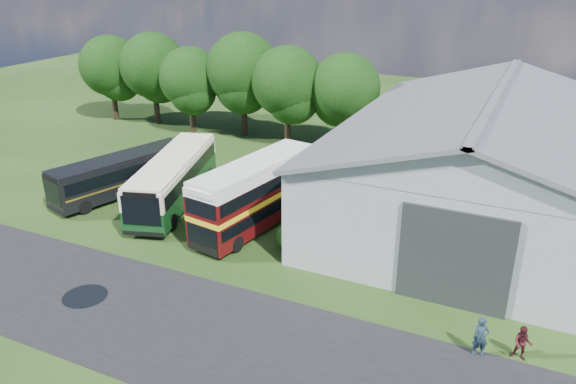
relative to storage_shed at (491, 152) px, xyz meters
The scene contains 18 objects.
ground 22.31m from the storage_shed, 133.18° to the right, with size 120.00×120.00×0.00m, color black.
asphalt_road 22.84m from the storage_shed, 122.30° to the right, with size 60.00×8.00×0.02m, color black.
puddle 25.50m from the storage_shed, 130.99° to the right, with size 2.20×2.20×0.01m, color black.
storage_shed is the anchor object (origin of this frame).
tree_far_left 38.86m from the storage_shed, 168.09° to the left, with size 6.12×6.12×8.64m.
tree_left_a 34.12m from the storage_shed, 165.53° to the left, with size 6.46×6.46×9.12m.
tree_left_b 29.01m from the storage_shed, 164.98° to the left, with size 5.78×5.78×8.16m.
tree_mid 24.71m from the storage_shed, 159.03° to the left, with size 6.80×6.80×9.60m.
tree_right_a 19.68m from the storage_shed, 156.53° to the left, with size 6.26×6.26×8.83m.
tree_right_b 15.65m from the storage_shed, 146.47° to the left, with size 5.98×5.98×8.45m.
shrub_front 14.33m from the storage_shed, 133.27° to the right, with size 1.70×1.70×1.70m, color #194714.
shrub_mid 13.02m from the storage_shed, 139.65° to the right, with size 1.60×1.60×1.60m, color #194714.
shrub_back 11.90m from the storage_shed, 147.52° to the right, with size 1.80×1.80×1.80m, color #194714.
bus_green_single 20.88m from the storage_shed, 159.29° to the right, with size 6.10×12.06×3.25m.
bus_maroon_double 15.15m from the storage_shed, 146.78° to the right, with size 4.10×10.22×4.28m.
bus_dark_single 24.94m from the storage_shed, 161.97° to the right, with size 5.34×10.58×2.85m.
visitor_a 15.77m from the storage_shed, 83.17° to the right, with size 0.67×0.44×1.84m, color #192B37.
visitor_b 15.57m from the storage_shed, 76.88° to the right, with size 0.77×0.60×1.58m, color #3A1216.
Camera 1 is at (17.78, -20.20, 15.51)m, focal length 35.00 mm.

